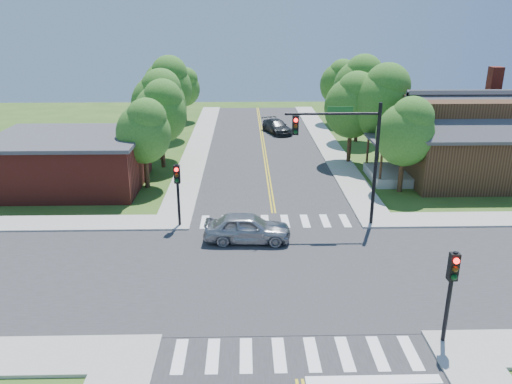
{
  "coord_description": "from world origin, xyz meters",
  "views": [
    {
      "loc": [
        -1.8,
        -21.22,
        11.65
      ],
      "look_at": [
        -1.16,
        5.38,
        2.2
      ],
      "focal_mm": 35.0,
      "sensor_mm": 36.0,
      "label": 1
    }
  ],
  "objects_px": {
    "signal_pole_se": "(452,281)",
    "car_silver": "(247,228)",
    "house_ne": "(474,135)",
    "signal_mast_ne": "(347,145)",
    "signal_pole_nw": "(177,184)",
    "car_dgrey": "(277,127)"
  },
  "relations": [
    {
      "from": "signal_mast_ne",
      "to": "signal_pole_nw",
      "type": "distance_m",
      "value": 9.76
    },
    {
      "from": "signal_pole_se",
      "to": "house_ne",
      "type": "relative_size",
      "value": 0.29
    },
    {
      "from": "signal_pole_nw",
      "to": "car_silver",
      "type": "distance_m",
      "value": 4.82
    },
    {
      "from": "signal_pole_nw",
      "to": "car_dgrey",
      "type": "distance_m",
      "value": 25.43
    },
    {
      "from": "car_dgrey",
      "to": "car_silver",
      "type": "bearing_deg",
      "value": -116.94
    },
    {
      "from": "signal_mast_ne",
      "to": "signal_pole_se",
      "type": "xyz_separation_m",
      "value": [
        1.69,
        -11.21,
        -2.19
      ]
    },
    {
      "from": "car_silver",
      "to": "signal_pole_nw",
      "type": "bearing_deg",
      "value": 64.78
    },
    {
      "from": "signal_pole_nw",
      "to": "signal_pole_se",
      "type": "bearing_deg",
      "value": -45.0
    },
    {
      "from": "signal_pole_se",
      "to": "signal_mast_ne",
      "type": "bearing_deg",
      "value": 98.56
    },
    {
      "from": "signal_pole_se",
      "to": "car_silver",
      "type": "bearing_deg",
      "value": 128.58
    },
    {
      "from": "signal_pole_se",
      "to": "house_ne",
      "type": "height_order",
      "value": "house_ne"
    },
    {
      "from": "signal_mast_ne",
      "to": "signal_pole_se",
      "type": "relative_size",
      "value": 1.89
    },
    {
      "from": "signal_pole_se",
      "to": "house_ne",
      "type": "bearing_deg",
      "value": 64.42
    },
    {
      "from": "house_ne",
      "to": "car_dgrey",
      "type": "relative_size",
      "value": 2.58
    },
    {
      "from": "signal_mast_ne",
      "to": "signal_pole_nw",
      "type": "height_order",
      "value": "signal_mast_ne"
    },
    {
      "from": "signal_pole_se",
      "to": "signal_pole_nw",
      "type": "xyz_separation_m",
      "value": [
        -11.2,
        11.2,
        0.0
      ]
    },
    {
      "from": "signal_mast_ne",
      "to": "car_dgrey",
      "type": "bearing_deg",
      "value": 95.42
    },
    {
      "from": "house_ne",
      "to": "signal_pole_nw",
      "type": "bearing_deg",
      "value": -157.31
    },
    {
      "from": "signal_mast_ne",
      "to": "car_dgrey",
      "type": "relative_size",
      "value": 1.42
    },
    {
      "from": "car_silver",
      "to": "car_dgrey",
      "type": "height_order",
      "value": "car_silver"
    },
    {
      "from": "signal_pole_se",
      "to": "house_ne",
      "type": "distance_m",
      "value": 22.03
    },
    {
      "from": "car_dgrey",
      "to": "signal_pole_nw",
      "type": "bearing_deg",
      "value": -126.36
    }
  ]
}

